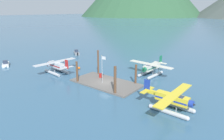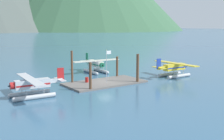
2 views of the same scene
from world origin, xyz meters
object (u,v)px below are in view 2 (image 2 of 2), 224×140
at_px(mooring_buoy, 32,87).
at_px(seaplane_silver_port_aft, 32,86).
at_px(fuel_drum, 87,80).
at_px(flagpole, 107,62).
at_px(seaplane_yellow_stbd_aft, 174,69).
at_px(seaplane_cream_bow_right, 96,65).

relative_size(mooring_buoy, seaplane_silver_port_aft, 0.06).
distance_m(fuel_drum, mooring_buoy, 9.10).
xyz_separation_m(flagpole, mooring_buoy, (-11.53, 4.28, -3.50)).
distance_m(mooring_buoy, seaplane_yellow_stbd_aft, 26.90).
bearing_deg(fuel_drum, seaplane_yellow_stbd_aft, -12.94).
xyz_separation_m(fuel_drum, seaplane_silver_port_aft, (-10.67, -3.31, 0.84)).
relative_size(flagpole, seaplane_cream_bow_right, 0.53).
bearing_deg(seaplane_silver_port_aft, fuel_drum, 17.24).
distance_m(mooring_buoy, seaplane_cream_bow_right, 17.59).
bearing_deg(flagpole, mooring_buoy, 159.64).
bearing_deg(flagpole, seaplane_cream_bow_right, 67.25).
bearing_deg(seaplane_silver_port_aft, mooring_buoy, 71.19).
height_order(seaplane_silver_port_aft, seaplane_yellow_stbd_aft, same).
height_order(flagpole, seaplane_cream_bow_right, flagpole).
bearing_deg(fuel_drum, mooring_buoy, 167.54).
distance_m(seaplane_cream_bow_right, seaplane_yellow_stbd_aft, 16.22).
distance_m(seaplane_cream_bow_right, seaplane_silver_port_aft, 21.64).
relative_size(fuel_drum, seaplane_cream_bow_right, 0.08).
xyz_separation_m(seaplane_cream_bow_right, seaplane_silver_port_aft, (-17.97, -12.06, 0.00)).
xyz_separation_m(seaplane_cream_bow_right, seaplane_yellow_stbd_aft, (10.04, -12.74, 0.00)).
distance_m(flagpole, seaplane_silver_port_aft, 13.55).
bearing_deg(mooring_buoy, flagpole, -20.36).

